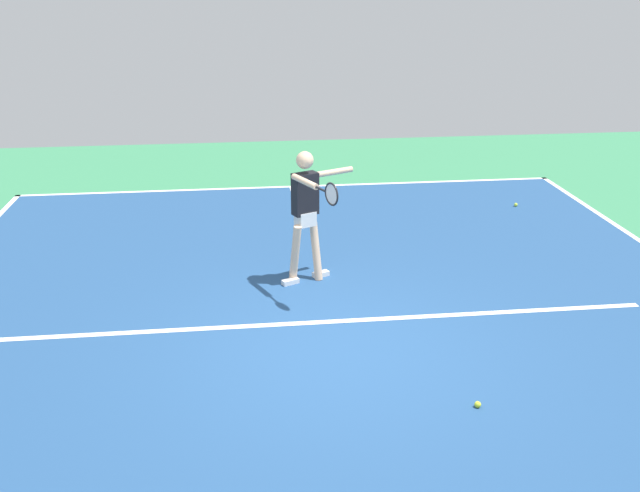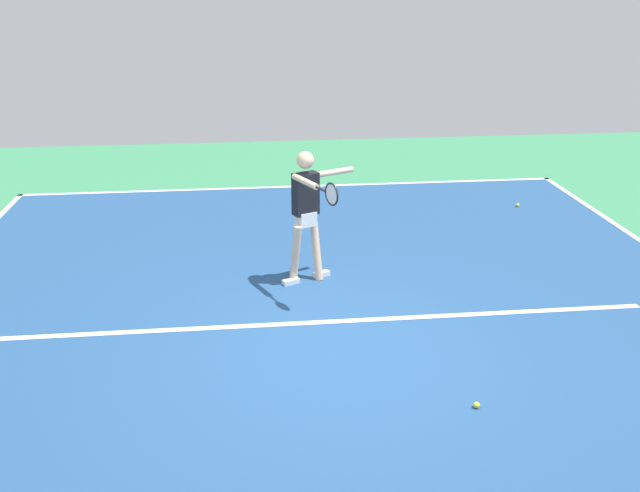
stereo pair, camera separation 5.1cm
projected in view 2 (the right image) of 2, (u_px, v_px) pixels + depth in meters
The scene contains 8 objects.
ground_plane at pixel (337, 350), 7.98m from camera, with size 21.56×21.56×0.00m, color #388456.
court_surface at pixel (337, 350), 7.98m from camera, with size 10.81×13.34×0.00m, color navy.
court_line_baseline_near at pixel (294, 186), 14.10m from camera, with size 10.81×0.10×0.01m, color white.
court_line_service at pixel (329, 322), 8.62m from camera, with size 8.10×0.10×0.01m, color white.
court_line_centre_mark at pixel (294, 189), 13.91m from camera, with size 0.10×0.30×0.01m, color white.
tennis_player at pixel (307, 207), 9.38m from camera, with size 1.05×1.40×1.86m.
tennis_ball_near_service_line at pixel (518, 205), 12.87m from camera, with size 0.07×0.07×0.07m, color #C6E53D.
tennis_ball_centre_court at pixel (477, 405), 6.90m from camera, with size 0.07×0.07×0.07m, color #CCE033.
Camera 2 is at (0.96, 6.93, 4.03)m, focal length 39.03 mm.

